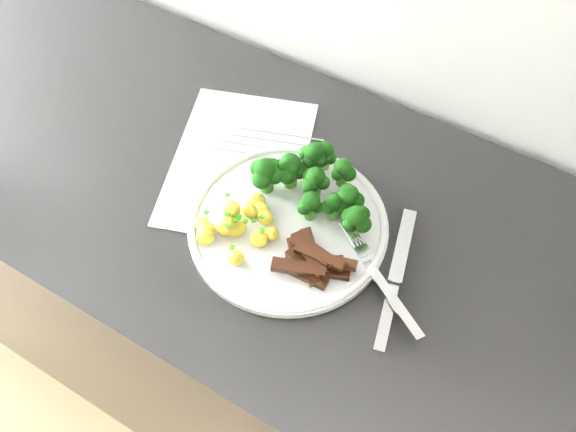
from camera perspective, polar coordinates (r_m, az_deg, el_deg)
counter at (r=1.33m, az=-2.88°, el=-9.27°), size 2.32×0.58×0.87m
recipe_paper at (r=0.99m, az=-4.57°, el=5.12°), size 0.30×0.35×0.00m
plate at (r=0.91m, az=-0.00°, el=-0.77°), size 0.30×0.30×0.02m
broccoli at (r=0.90m, az=2.43°, el=3.31°), size 0.20×0.14×0.07m
potatoes at (r=0.89m, az=-4.95°, el=-0.82°), size 0.12×0.12×0.04m
beef_strips at (r=0.86m, az=2.13°, el=-4.14°), size 0.11×0.09×0.03m
fork at (r=0.86m, az=8.73°, el=-6.02°), size 0.18×0.13×0.02m
knife at (r=0.86m, az=9.65°, el=-7.19°), size 0.07×0.23×0.03m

